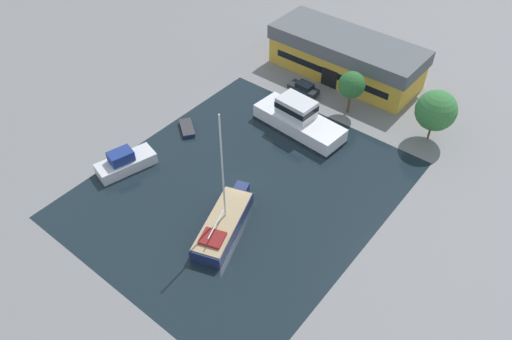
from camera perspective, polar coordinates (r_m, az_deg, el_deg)
The scene contains 10 objects.
ground_plane at distance 53.40m, azimuth -1.67°, elevation -2.21°, with size 440.00×440.00×0.00m, color slate.
water_canal at distance 53.40m, azimuth -1.67°, elevation -2.20°, with size 28.36×33.14×0.01m, color black.
warehouse_building at distance 70.65m, azimuth 10.22°, elevation 12.66°, with size 21.11×8.08×5.63m.
quay_tree_near_building at distance 62.53m, azimuth 10.89°, elevation 9.53°, with size 3.30×3.30×5.77m.
quay_tree_by_water at distance 60.73m, azimuth 19.88°, elevation 6.41°, with size 4.74×4.74×6.48m.
parked_car at distance 67.05m, azimuth 5.46°, elevation 9.29°, with size 4.19×1.82×1.58m.
sailboat_moored at distance 49.21m, azimuth -3.70°, elevation -6.06°, with size 5.87×10.42×13.69m.
motor_cruiser at distance 60.40m, azimuth 4.86°, elevation 5.80°, with size 11.84×4.97×4.05m.
small_dinghy at distance 61.34m, azimuth -7.88°, elevation 4.76°, with size 3.58×3.15×0.51m.
cabin_boat at distance 56.97m, azimuth -14.73°, elevation 0.87°, with size 4.15×6.94×2.54m.
Camera 1 is at (24.65, -28.23, 38.04)m, focal length 35.00 mm.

